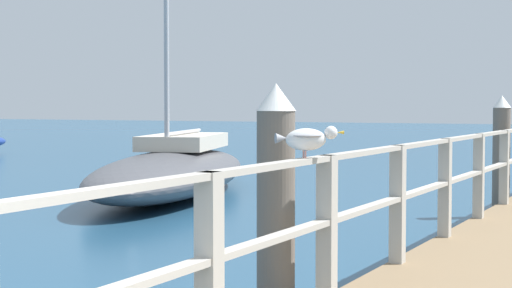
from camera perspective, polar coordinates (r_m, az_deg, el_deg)
pier_railing at (r=10.59m, az=15.19°, el=-1.49°), size 0.12×16.53×1.05m
dock_piling_near at (r=6.01m, az=1.38°, el=-5.22°), size 0.29×0.29×1.99m
dock_piling_far at (r=14.02m, az=16.64°, el=-0.80°), size 0.29×0.29×1.99m
seagull_foreground at (r=5.51m, az=3.57°, el=0.41°), size 0.39×0.34×0.21m
boat_0 at (r=16.76m, az=-5.77°, el=-1.82°), size 4.92×8.56×9.86m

